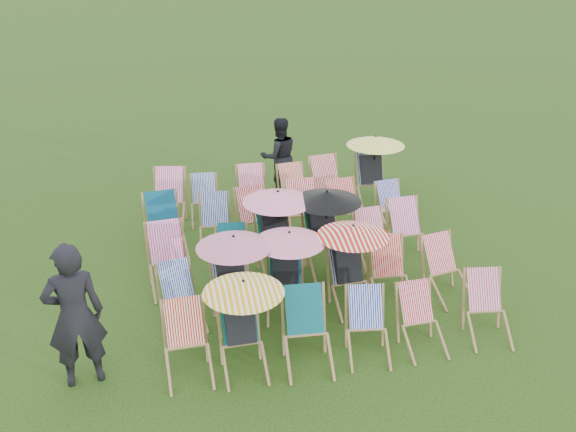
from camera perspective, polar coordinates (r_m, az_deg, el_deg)
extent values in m
plane|color=black|center=(10.41, 0.98, -5.04)|extent=(100.00, 100.00, 0.00)
cube|color=red|center=(8.23, -9.22, -9.28)|extent=(0.47, 0.35, 0.54)
cube|color=#095F23|center=(8.21, -4.36, -9.26)|extent=(0.45, 0.33, 0.53)
cube|color=black|center=(8.18, -4.31, -9.44)|extent=(0.38, 0.39, 0.55)
sphere|color=tan|center=(8.09, -4.48, -7.38)|extent=(0.19, 0.19, 0.19)
cylinder|color=black|center=(8.02, -3.92, -8.09)|extent=(0.03, 0.03, 0.64)
cone|color=#E5A20C|center=(7.86, -3.99, -6.29)|extent=(1.01, 1.01, 0.16)
cube|color=#0A6A2B|center=(8.31, 1.46, -8.30)|extent=(0.51, 0.39, 0.57)
cube|color=#0822AC|center=(8.53, 6.91, -8.03)|extent=(0.48, 0.38, 0.52)
cube|color=red|center=(8.77, 11.30, -7.48)|extent=(0.44, 0.33, 0.50)
cube|color=#D62A5E|center=(9.22, 17.02, -6.26)|extent=(0.49, 0.39, 0.53)
cube|color=#0830AF|center=(9.19, -9.93, -5.67)|extent=(0.49, 0.40, 0.52)
cube|color=#081DAE|center=(9.16, -5.18, -5.23)|extent=(0.47, 0.36, 0.55)
cube|color=black|center=(9.12, -5.13, -5.38)|extent=(0.40, 0.41, 0.57)
sphere|color=tan|center=(9.06, -5.31, -3.43)|extent=(0.20, 0.20, 0.20)
cylinder|color=black|center=(8.97, -4.79, -4.05)|extent=(0.03, 0.03, 0.67)
cone|color=#CB688D|center=(8.83, -4.86, -2.31)|extent=(1.05, 1.05, 0.16)
cube|color=#096842|center=(9.32, -0.23, -4.67)|extent=(0.50, 0.41, 0.53)
cube|color=black|center=(9.28, -0.23, -4.81)|extent=(0.44, 0.45, 0.56)
sphere|color=tan|center=(9.23, -0.24, -2.95)|extent=(0.20, 0.20, 0.20)
cylinder|color=black|center=(9.13, 0.12, -3.58)|extent=(0.03, 0.03, 0.65)
cone|color=pink|center=(9.00, 0.12, -1.91)|extent=(1.02, 1.02, 0.16)
cube|color=#100798|center=(9.48, 5.16, -4.14)|extent=(0.47, 0.36, 0.54)
cube|color=black|center=(9.45, 5.26, -4.28)|extent=(0.40, 0.41, 0.57)
sphere|color=tan|center=(9.39, 5.13, -2.42)|extent=(0.20, 0.20, 0.20)
cylinder|color=black|center=(9.32, 5.73, -2.99)|extent=(0.03, 0.03, 0.66)
cone|color=red|center=(9.18, 5.80, -1.32)|extent=(1.04, 1.04, 0.16)
cube|color=red|center=(9.71, 8.76, -3.47)|extent=(0.49, 0.38, 0.56)
cube|color=red|center=(9.98, 13.33, -3.21)|extent=(0.51, 0.41, 0.54)
cube|color=#F430A0|center=(10.10, -10.84, -2.25)|extent=(0.53, 0.41, 0.59)
cube|color=#096332|center=(10.15, -5.07, -2.24)|extent=(0.48, 0.38, 0.52)
cube|color=#09672C|center=(10.37, -1.34, -1.13)|extent=(0.51, 0.39, 0.58)
cube|color=black|center=(10.33, -1.27, -1.25)|extent=(0.44, 0.45, 0.61)
sphere|color=tan|center=(10.28, -1.44, 0.58)|extent=(0.21, 0.21, 0.21)
cylinder|color=black|center=(10.19, -0.89, 0.05)|extent=(0.03, 0.03, 0.71)
cone|color=pink|center=(10.06, -0.91, 1.73)|extent=(1.12, 1.12, 0.17)
cube|color=#09611E|center=(10.41, 2.92, -1.08)|extent=(0.50, 0.38, 0.57)
cube|color=black|center=(10.37, 3.01, -1.20)|extent=(0.42, 0.44, 0.60)
sphere|color=tan|center=(10.32, 2.87, 0.62)|extent=(0.21, 0.21, 0.21)
cylinder|color=black|center=(10.24, 3.43, 0.09)|extent=(0.03, 0.03, 0.70)
cone|color=black|center=(10.11, 3.48, 1.74)|extent=(1.11, 1.11, 0.17)
cube|color=#DE2C61|center=(10.64, 7.29, -0.87)|extent=(0.48, 0.37, 0.55)
cube|color=#DF2C8A|center=(10.98, 10.29, -0.02)|extent=(0.50, 0.38, 0.58)
cube|color=#095F3A|center=(11.15, -11.15, 0.48)|extent=(0.55, 0.44, 0.61)
cube|color=#072896|center=(11.24, -6.55, 0.62)|extent=(0.49, 0.38, 0.54)
cube|color=red|center=(11.31, -3.23, 1.09)|extent=(0.53, 0.42, 0.57)
cube|color=red|center=(11.51, 1.24, 1.71)|extent=(0.50, 0.37, 0.60)
cube|color=red|center=(11.64, 4.80, 1.78)|extent=(0.52, 0.40, 0.58)
cube|color=#0E08A9|center=(11.99, 9.00, 1.85)|extent=(0.47, 0.37, 0.51)
cube|color=#E82E80|center=(12.24, -10.53, 2.77)|extent=(0.58, 0.47, 0.61)
cube|color=navy|center=(12.26, -7.50, 2.49)|extent=(0.45, 0.35, 0.51)
cube|color=#FB327A|center=(12.39, -3.29, 3.22)|extent=(0.49, 0.36, 0.57)
cube|color=red|center=(12.51, 0.33, 3.37)|extent=(0.50, 0.40, 0.55)
cube|color=red|center=(12.70, 3.29, 3.95)|extent=(0.55, 0.43, 0.61)
cube|color=#072B9E|center=(12.99, 7.28, 4.22)|extent=(0.52, 0.40, 0.59)
cube|color=black|center=(12.95, 7.33, 4.13)|extent=(0.44, 0.46, 0.62)
sphere|color=tan|center=(12.93, 7.29, 5.64)|extent=(0.22, 0.22, 0.22)
cylinder|color=black|center=(12.84, 7.72, 5.22)|extent=(0.03, 0.03, 0.72)
cone|color=#FFF70D|center=(12.73, 7.80, 6.63)|extent=(1.14, 1.14, 0.18)
imported|color=black|center=(8.03, -18.45, -8.39)|extent=(0.76, 0.56, 1.90)
imported|color=black|center=(13.11, -0.79, 5.31)|extent=(0.83, 0.67, 1.62)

